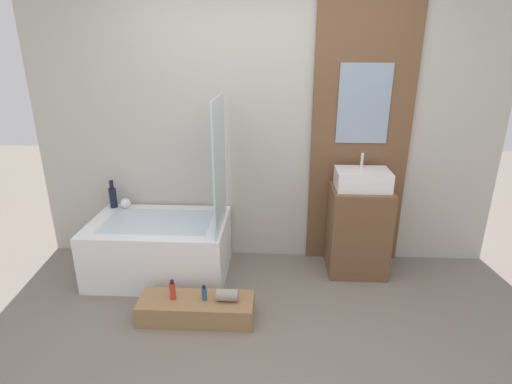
{
  "coord_description": "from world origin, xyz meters",
  "views": [
    {
      "loc": [
        0.12,
        -1.98,
        1.91
      ],
      "look_at": [
        -0.03,
        0.69,
        0.96
      ],
      "focal_mm": 28.0,
      "sensor_mm": 36.0,
      "label": 1
    }
  ],
  "objects": [
    {
      "name": "ground_plane",
      "position": [
        0.0,
        0.0,
        0.0
      ],
      "size": [
        12.0,
        12.0,
        0.0
      ],
      "primitive_type": "plane",
      "color": "slate"
    },
    {
      "name": "wall_tiled_back",
      "position": [
        0.0,
        1.58,
        1.3
      ],
      "size": [
        4.2,
        0.06,
        2.6
      ],
      "primitive_type": "cube",
      "color": "#B7B2A8",
      "rests_on": "ground_plane"
    },
    {
      "name": "wall_wood_accent",
      "position": [
        0.85,
        1.53,
        1.31
      ],
      "size": [
        0.86,
        0.04,
        2.6
      ],
      "color": "brown",
      "rests_on": "ground_plane"
    },
    {
      "name": "bathtub",
      "position": [
        -0.9,
        1.14,
        0.26
      ],
      "size": [
        1.18,
        0.77,
        0.51
      ],
      "color": "white",
      "rests_on": "ground_plane"
    },
    {
      "name": "glass_shower_screen",
      "position": [
        -0.34,
        1.09,
        1.04
      ],
      "size": [
        0.01,
        0.64,
        1.07
      ],
      "primitive_type": "cube",
      "color": "silver",
      "rests_on": "bathtub"
    },
    {
      "name": "wooden_step_bench",
      "position": [
        -0.46,
        0.51,
        0.08
      ],
      "size": [
        0.85,
        0.3,
        0.16
      ],
      "primitive_type": "cube",
      "color": "#997047",
      "rests_on": "ground_plane"
    },
    {
      "name": "vanity_cabinet",
      "position": [
        0.85,
        1.29,
        0.4
      ],
      "size": [
        0.51,
        0.43,
        0.79
      ],
      "primitive_type": "cube",
      "color": "brown",
      "rests_on": "ground_plane"
    },
    {
      "name": "sink",
      "position": [
        0.85,
        1.29,
        0.87
      ],
      "size": [
        0.45,
        0.31,
        0.29
      ],
      "color": "white",
      "rests_on": "vanity_cabinet"
    },
    {
      "name": "vase_tall_dark",
      "position": [
        -1.41,
        1.45,
        0.62
      ],
      "size": [
        0.07,
        0.07,
        0.27
      ],
      "color": "black",
      "rests_on": "bathtub"
    },
    {
      "name": "vase_round_light",
      "position": [
        -1.29,
        1.43,
        0.56
      ],
      "size": [
        0.09,
        0.09,
        0.09
      ],
      "primitive_type": "sphere",
      "color": "white",
      "rests_on": "bathtub"
    },
    {
      "name": "bottle_soap_primary",
      "position": [
        -0.63,
        0.51,
        0.23
      ],
      "size": [
        0.04,
        0.04,
        0.16
      ],
      "color": "red",
      "rests_on": "wooden_step_bench"
    },
    {
      "name": "bottle_soap_secondary",
      "position": [
        -0.4,
        0.51,
        0.22
      ],
      "size": [
        0.04,
        0.04,
        0.12
      ],
      "color": "#2D567A",
      "rests_on": "wooden_step_bench"
    },
    {
      "name": "towel_roll",
      "position": [
        -0.23,
        0.51,
        0.21
      ],
      "size": [
        0.16,
        0.09,
        0.09
      ],
      "primitive_type": "cylinder",
      "rotation": [
        0.0,
        1.57,
        0.0
      ],
      "color": "gray",
      "rests_on": "wooden_step_bench"
    }
  ]
}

